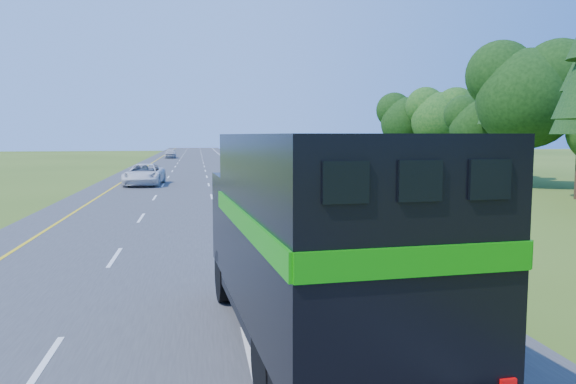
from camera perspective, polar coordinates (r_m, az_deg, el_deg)
name	(u,v)px	position (r m, az deg, el deg)	size (l,w,h in m)	color
road	(187,182)	(49.17, -10.27, 0.99)	(15.00, 260.00, 0.04)	#38383A
lane_markings	(187,182)	(49.17, -10.27, 1.02)	(11.15, 260.00, 0.01)	yellow
horse_truck	(316,238)	(10.24, 2.81, -4.73)	(3.50, 9.36, 4.07)	black
white_suv	(144,174)	(46.83, -14.39, 1.74)	(2.85, 6.19, 1.72)	silver
far_car	(170,153)	(100.37, -11.86, 3.87)	(1.96, 4.88, 1.66)	#B4B4BB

